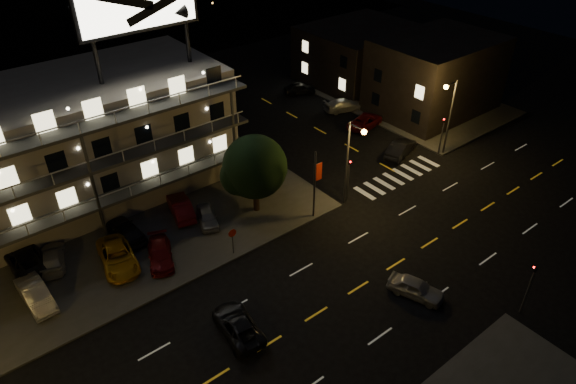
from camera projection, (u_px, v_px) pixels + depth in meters
ground at (338, 301)px, 35.78m from camera, size 140.00×140.00×0.00m
curb_nw at (42, 237)px, 41.47m from camera, size 44.00×24.00×0.15m
curb_ne at (404, 98)px, 64.10m from camera, size 16.00×24.00×0.15m
motel at (60, 146)px, 43.10m from camera, size 28.00×13.80×18.10m
side_bldg_front at (435, 75)px, 59.15m from camera, size 14.06×10.00×8.50m
side_bldg_back at (360, 54)px, 67.34m from camera, size 14.06×12.00×7.00m
streetlight_nc at (351, 156)px, 42.49m from camera, size 0.44×1.92×8.00m
streetlight_ne at (449, 110)px, 49.73m from camera, size 1.92×0.44×8.00m
signal_nw at (348, 175)px, 44.46m from camera, size 0.20×0.27×4.60m
signal_sw at (530, 285)px, 33.46m from camera, size 0.20×0.27×4.60m
signal_ne at (442, 132)px, 51.14m from camera, size 0.27×0.20×4.60m
banner_north at (315, 183)px, 41.90m from camera, size 0.83×0.16×6.40m
stop_sign at (233, 237)px, 38.82m from camera, size 0.91×0.11×2.61m
tree at (254, 169)px, 42.07m from camera, size 5.57×5.37×7.02m
lot_car_1 at (36, 295)px, 35.04m from camera, size 1.74×4.43×1.44m
lot_car_2 at (118, 257)px, 38.26m from camera, size 3.37×5.62×1.46m
lot_car_3 at (160, 254)px, 38.68m from camera, size 3.24×4.66×1.25m
lot_car_4 at (207, 217)px, 42.56m from camera, size 2.57×3.84×1.21m
lot_car_6 at (25, 258)px, 38.11m from camera, size 2.69×5.34×1.45m
lot_car_7 at (53, 258)px, 38.33m from camera, size 2.93×4.54×1.23m
lot_car_8 at (126, 230)px, 40.79m from camera, size 2.07×4.59×1.53m
lot_car_9 at (181, 207)px, 43.43m from camera, size 2.66×4.78×1.49m
side_car_0 at (401, 148)px, 52.10m from camera, size 4.88×2.93×1.52m
side_car_1 at (365, 121)px, 57.29m from camera, size 5.45×3.53×1.40m
side_car_2 at (344, 105)px, 60.84m from camera, size 5.18×3.36×1.40m
side_car_3 at (300, 89)px, 64.94m from camera, size 4.33×3.13×1.37m
road_car_east at (416, 288)px, 35.85m from camera, size 2.80×4.25×1.35m
road_car_west at (238, 325)px, 33.11m from camera, size 2.77×4.91×1.30m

